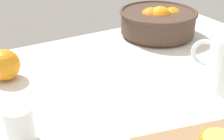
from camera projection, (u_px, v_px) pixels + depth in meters
ground_plane at (112, 97)px, 82.46cm from camera, size 132.53×80.64×3.00cm
fruit_bowl at (158, 21)px, 114.97cm from camera, size 28.10×28.10×11.43cm
juice_glass at (20, 126)px, 62.97cm from camera, size 6.03×6.03×8.20cm
loose_orange_2 at (4, 65)px, 85.92cm from camera, size 8.66×8.66×8.66cm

